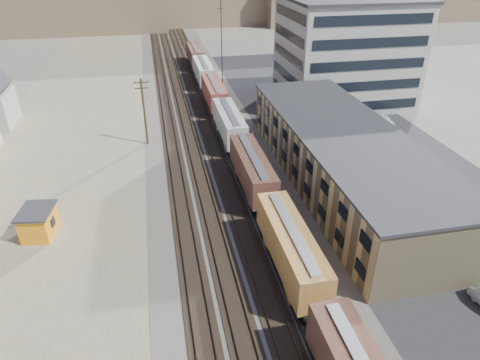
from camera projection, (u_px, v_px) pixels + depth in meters
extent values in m
cube|color=#4C4742|center=(198.00, 120.00, 72.75)|extent=(18.00, 200.00, 0.06)
cube|color=#6D634B|center=(66.00, 156.00, 60.68)|extent=(24.00, 180.00, 0.03)
cube|color=#232326|center=(356.00, 146.00, 63.83)|extent=(26.00, 120.00, 0.04)
cube|color=black|center=(168.00, 122.00, 71.83)|extent=(2.60, 200.00, 0.08)
cube|color=#38281E|center=(164.00, 122.00, 71.65)|extent=(0.08, 200.00, 0.16)
cube|color=#38281E|center=(173.00, 121.00, 71.90)|extent=(0.08, 200.00, 0.16)
cube|color=black|center=(186.00, 121.00, 72.37)|extent=(2.60, 200.00, 0.08)
cube|color=#38281E|center=(182.00, 121.00, 72.18)|extent=(0.08, 200.00, 0.16)
cube|color=#38281E|center=(190.00, 120.00, 72.43)|extent=(0.08, 200.00, 0.16)
cube|color=black|center=(204.00, 120.00, 72.90)|extent=(2.60, 200.00, 0.08)
cube|color=#38281E|center=(199.00, 119.00, 72.71)|extent=(0.08, 200.00, 0.16)
cube|color=#38281E|center=(208.00, 119.00, 72.96)|extent=(0.08, 200.00, 0.16)
cube|color=black|center=(220.00, 118.00, 73.39)|extent=(2.60, 200.00, 0.08)
cube|color=#38281E|center=(216.00, 118.00, 73.20)|extent=(0.08, 200.00, 0.16)
cube|color=#38281E|center=(224.00, 117.00, 73.46)|extent=(0.08, 200.00, 0.16)
cube|color=black|center=(332.00, 355.00, 30.61)|extent=(2.20, 2.20, 0.90)
cube|color=black|center=(308.00, 304.00, 34.93)|extent=(2.20, 2.20, 0.90)
cube|color=black|center=(274.00, 232.00, 43.60)|extent=(2.20, 2.20, 0.90)
cube|color=#9D6329|center=(291.00, 246.00, 38.22)|extent=(3.00, 13.34, 3.40)
cube|color=#B7B7B2|center=(292.00, 229.00, 37.35)|extent=(0.90, 12.33, 0.16)
cube|color=black|center=(262.00, 206.00, 47.92)|extent=(2.20, 2.20, 0.90)
cube|color=black|center=(243.00, 165.00, 56.59)|extent=(2.20, 2.20, 0.90)
cube|color=#44291D|center=(252.00, 168.00, 51.21)|extent=(3.00, 13.34, 3.40)
cube|color=#B7B7B2|center=(252.00, 155.00, 50.34)|extent=(0.90, 12.33, 0.16)
cube|color=black|center=(236.00, 149.00, 60.91)|extent=(2.20, 2.20, 0.90)
cube|color=black|center=(224.00, 124.00, 69.59)|extent=(2.20, 2.20, 0.90)
cube|color=#B2B1A7|center=(229.00, 122.00, 64.20)|extent=(3.00, 13.34, 3.40)
cube|color=#B7B7B2|center=(229.00, 111.00, 63.33)|extent=(0.90, 12.33, 0.16)
cube|color=black|center=(219.00, 113.00, 73.90)|extent=(2.20, 2.20, 0.90)
cube|color=black|center=(210.00, 95.00, 82.58)|extent=(2.20, 2.20, 0.90)
cube|color=maroon|center=(214.00, 92.00, 77.19)|extent=(3.00, 13.34, 3.40)
cube|color=#B7B7B2|center=(214.00, 82.00, 76.32)|extent=(0.90, 12.33, 0.16)
cube|color=black|center=(207.00, 87.00, 86.89)|extent=(2.20, 2.20, 0.90)
cube|color=black|center=(201.00, 74.00, 95.57)|extent=(2.20, 2.20, 0.90)
cube|color=#B2B1A7|center=(203.00, 70.00, 90.18)|extent=(3.00, 13.34, 3.40)
cube|color=#B7B7B2|center=(203.00, 62.00, 89.31)|extent=(0.90, 12.32, 0.16)
cube|color=black|center=(198.00, 68.00, 99.88)|extent=(2.20, 2.20, 0.90)
cube|color=black|center=(193.00, 58.00, 108.56)|extent=(2.20, 2.20, 0.90)
cube|color=#44291D|center=(195.00, 54.00, 103.17)|extent=(3.00, 13.34, 3.40)
cube|color=#B7B7B2|center=(195.00, 46.00, 102.30)|extent=(0.90, 12.32, 0.16)
cube|color=tan|center=(342.00, 158.00, 52.34)|extent=(12.00, 40.00, 7.00)
cube|color=#2D2D30|center=(346.00, 131.00, 50.59)|extent=(12.40, 40.40, 0.30)
cube|color=black|center=(295.00, 172.00, 51.91)|extent=(0.12, 36.00, 1.20)
cube|color=black|center=(296.00, 150.00, 50.44)|extent=(0.12, 36.00, 1.20)
cube|color=#9E998E|center=(346.00, 53.00, 77.60)|extent=(22.00, 18.00, 18.00)
cube|color=black|center=(287.00, 56.00, 75.64)|extent=(0.12, 16.00, 16.00)
cube|color=black|center=(369.00, 65.00, 69.86)|extent=(20.00, 0.12, 16.00)
cylinder|color=#382619|center=(144.00, 112.00, 61.99)|extent=(0.32, 0.32, 10.00)
cube|color=#382619|center=(141.00, 83.00, 59.84)|extent=(2.20, 0.14, 0.14)
cube|color=#382619|center=(142.00, 88.00, 60.23)|extent=(1.90, 0.14, 0.14)
cylinder|color=black|center=(145.00, 81.00, 59.87)|extent=(0.08, 0.08, 0.22)
cylinder|color=black|center=(222.00, 52.00, 77.98)|extent=(0.16, 0.16, 18.00)
cube|color=black|center=(221.00, 8.00, 74.32)|extent=(1.20, 0.08, 0.08)
cube|color=orange|center=(39.00, 223.00, 43.83)|extent=(3.30, 4.10, 2.81)
cube|color=#2D2D30|center=(35.00, 211.00, 43.10)|extent=(3.72, 4.52, 0.23)
cube|color=black|center=(53.00, 222.00, 43.87)|extent=(0.22, 0.94, 0.94)
imported|color=navy|center=(324.00, 92.00, 83.99)|extent=(6.21, 4.98, 1.57)
imported|color=silver|center=(384.00, 120.00, 71.11)|extent=(2.26, 4.48, 1.46)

